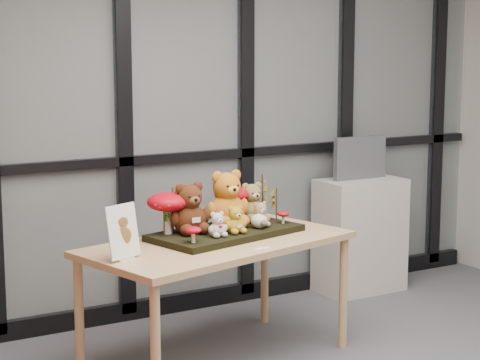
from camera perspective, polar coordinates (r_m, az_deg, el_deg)
room_shell at (r=3.69m, az=14.26°, el=6.93°), size 5.00×5.00×5.00m
glass_partition at (r=5.73m, az=-3.49°, el=5.19°), size 4.90×0.06×2.78m
display_table at (r=4.85m, az=-1.47°, el=-4.77°), size 1.64×1.08×0.71m
diorama_tray at (r=4.95m, az=-0.94°, el=-3.48°), size 0.94×0.62×0.04m
bear_pooh_yellow at (r=5.01m, az=-0.89°, el=-1.02°), size 0.32×0.30×0.36m
bear_brown_medium at (r=4.84m, az=-3.36°, el=-1.65°), size 0.28×0.27×0.32m
bear_tan_back at (r=5.17m, az=0.76°, el=-1.30°), size 0.23×0.22×0.25m
bear_small_yellow at (r=4.84m, az=-0.30°, el=-2.51°), size 0.15×0.15×0.17m
bear_white_bow at (r=4.75m, az=-1.50°, el=-2.83°), size 0.14×0.13×0.15m
bear_beige_small at (r=5.01m, az=1.33°, el=-2.16°), size 0.15×0.14×0.16m
plush_cream_hedgehog at (r=4.97m, az=1.26°, el=-2.66°), size 0.08×0.08×0.09m
mushroom_back_left at (r=4.83m, az=-4.78°, el=-2.04°), size 0.23×0.23×0.26m
mushroom_back_right at (r=5.15m, az=-0.53°, el=-1.44°), size 0.21×0.21×0.24m
mushroom_front_left at (r=4.62m, az=-3.09°, el=-3.54°), size 0.09×0.09×0.10m
mushroom_front_right at (r=5.11m, az=2.85°, el=-2.41°), size 0.07×0.07×0.08m
sprig_green_far_left at (r=4.78m, az=-5.01°, el=-2.41°), size 0.05×0.05×0.22m
sprig_green_mid_left at (r=4.87m, az=-4.43°, el=-1.96°), size 0.05×0.05×0.25m
sprig_dry_far_right at (r=5.25m, az=1.48°, el=-1.06°), size 0.05×0.05×0.27m
sprig_dry_mid_right at (r=5.18m, az=2.41°, el=-1.60°), size 0.05×0.05×0.20m
sprig_green_centre at (r=4.99m, az=-3.04°, el=-2.03°), size 0.05×0.05×0.19m
sign_holder at (r=4.43m, az=-7.69°, el=-3.56°), size 0.20×0.12×0.28m
label_card at (r=4.66m, az=1.47°, el=-4.50°), size 0.08×0.03×0.00m
cabinet at (r=6.38m, az=7.87°, el=-3.61°), size 0.62×0.36×0.82m
monitor at (r=6.30m, az=7.88°, el=1.46°), size 0.43×0.05×0.31m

